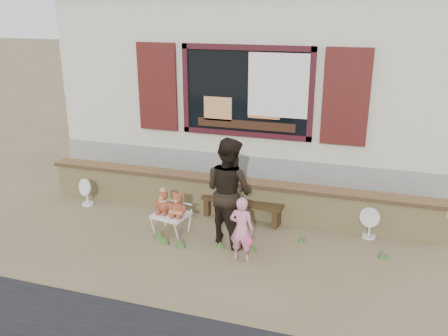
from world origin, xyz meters
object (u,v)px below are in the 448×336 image
(teddy_bear_left, at_px, (163,201))
(adult, at_px, (229,191))
(bench, at_px, (242,206))
(teddy_bear_right, at_px, (178,204))
(folding_chair, at_px, (171,216))
(child, at_px, (242,229))

(teddy_bear_left, xyz_separation_m, adult, (1.13, -0.01, 0.31))
(bench, xyz_separation_m, teddy_bear_right, (-0.84, -0.84, 0.27))
(bench, distance_m, folding_chair, 1.27)
(folding_chair, xyz_separation_m, teddy_bear_left, (-0.14, 0.02, 0.24))
(child, bearing_deg, folding_chair, -18.89)
(bench, relative_size, child, 1.49)
(bench, xyz_separation_m, folding_chair, (-0.98, -0.81, 0.03))
(bench, distance_m, teddy_bear_right, 1.22)
(teddy_bear_left, distance_m, adult, 1.17)
(teddy_bear_left, distance_m, child, 1.57)
(bench, height_order, teddy_bear_right, teddy_bear_right)
(bench, distance_m, adult, 0.99)
(child, bearing_deg, adult, -53.61)
(folding_chair, relative_size, child, 0.62)
(bench, relative_size, folding_chair, 2.41)
(bench, distance_m, child, 1.39)
(folding_chair, relative_size, teddy_bear_left, 1.48)
(teddy_bear_left, relative_size, child, 0.42)
(teddy_bear_left, xyz_separation_m, child, (1.48, -0.53, -0.04))
(teddy_bear_right, xyz_separation_m, child, (1.21, -0.48, -0.04))
(folding_chair, relative_size, teddy_bear_right, 1.46)
(teddy_bear_left, height_order, adult, adult)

